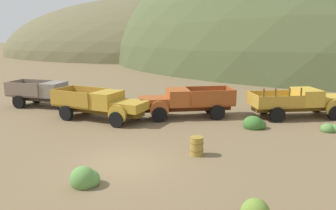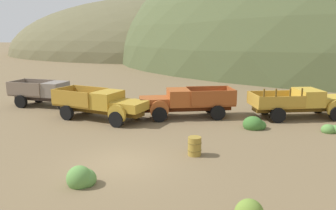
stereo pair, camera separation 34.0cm
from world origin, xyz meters
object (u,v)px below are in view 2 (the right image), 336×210
Objects in this scene: truck_faded_yellow at (306,103)px; truck_primer_gray at (54,94)px; truck_mustard at (106,105)px; oil_drum_by_truck at (195,146)px; truck_oxide_orange at (181,102)px.

truck_primer_gray is at bearing 163.77° from truck_faded_yellow.
truck_mustard is 8.21m from oil_drum_by_truck.
truck_primer_gray is 6.09m from truck_mustard.
oil_drum_by_truck is at bearing 85.79° from truck_oxide_orange.
truck_oxide_orange is (9.90, -1.35, 0.00)m from truck_primer_gray.
truck_oxide_orange is 7.37× the size of oil_drum_by_truck.
truck_mustard is 0.99× the size of truck_faded_yellow.
oil_drum_by_truck is (1.72, -6.86, -0.58)m from truck_oxide_orange.
truck_primer_gray reaches higher than oil_drum_by_truck.
truck_mustard is at bearing -24.42° from truck_primer_gray.
truck_faded_yellow is (18.03, 0.20, -0.01)m from truck_primer_gray.
truck_primer_gray is at bearing -26.08° from truck_oxide_orange.
truck_oxide_orange is (4.60, 1.65, -0.00)m from truck_mustard.
truck_oxide_orange is at bearing 104.08° from oil_drum_by_truck.
truck_oxide_orange is at bearing 173.97° from truck_faded_yellow.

